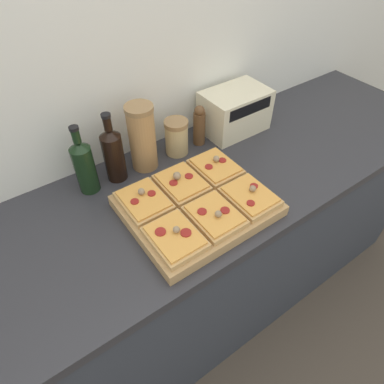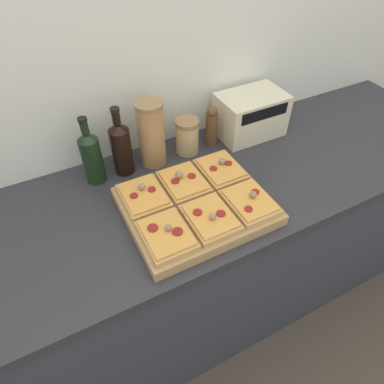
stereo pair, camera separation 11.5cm
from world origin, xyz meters
The scene contains 16 objects.
ground_plane centered at (0.00, 0.00, 0.00)m, with size 12.00×12.00×0.00m, color #4C4238.
wall_back centered at (0.00, 0.67, 1.25)m, with size 6.00×0.06×2.50m.
kitchen_counter centered at (0.00, 0.32, 0.45)m, with size 2.63×0.67×0.91m.
cutting_board centered at (0.03, 0.22, 0.93)m, with size 0.47×0.39×0.04m, color tan.
pizza_slice_back_left centered at (-0.13, 0.31, 0.96)m, with size 0.14×0.18×0.05m.
pizza_slice_back_center centered at (0.02, 0.31, 0.96)m, with size 0.14×0.18×0.06m.
pizza_slice_back_right centered at (0.18, 0.31, 0.96)m, with size 0.14×0.18×0.05m.
pizza_slice_front_left centered at (-0.13, 0.13, 0.96)m, with size 0.14×0.18×0.05m.
pizza_slice_front_center centered at (0.03, 0.13, 0.96)m, with size 0.14×0.18×0.05m.
pizza_slice_front_right centered at (0.18, 0.13, 0.96)m, with size 0.14×0.18×0.05m.
olive_oil_bottle centered at (-0.23, 0.53, 1.02)m, with size 0.07×0.07×0.27m.
wine_bottle centered at (-0.12, 0.53, 1.02)m, with size 0.07×0.07×0.27m.
grain_jar_tall centered at (0.00, 0.53, 1.04)m, with size 0.10×0.10×0.26m.
grain_jar_short centered at (0.15, 0.53, 0.98)m, with size 0.09×0.09×0.15m.
pepper_mill centered at (0.26, 0.53, 0.99)m, with size 0.05×0.05×0.17m.
toaster_oven centered at (0.45, 0.53, 1.00)m, with size 0.30×0.19×0.18m.
Camera 1 is at (-0.45, -0.42, 1.77)m, focal length 32.00 mm.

